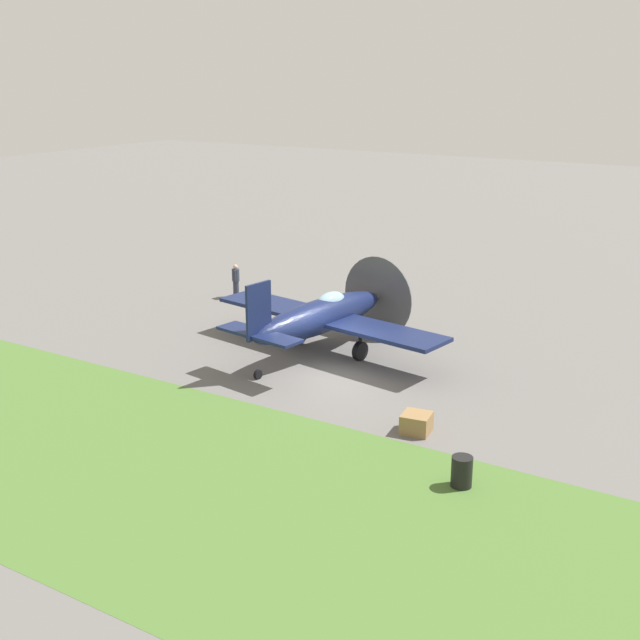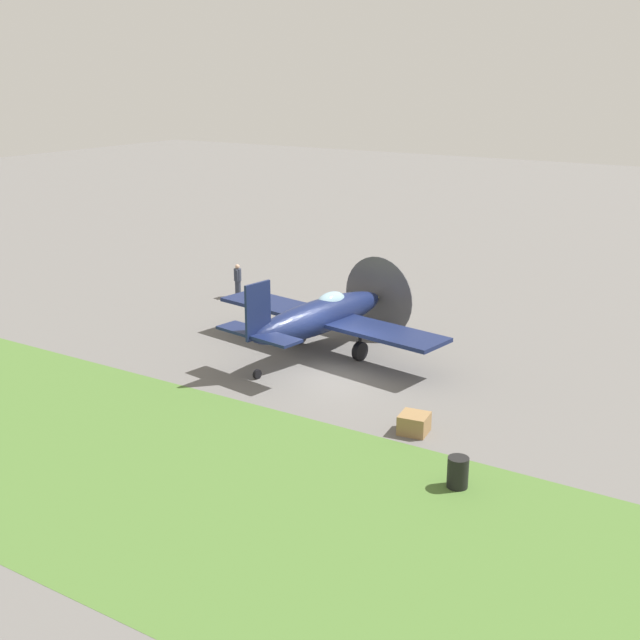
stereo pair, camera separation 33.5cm
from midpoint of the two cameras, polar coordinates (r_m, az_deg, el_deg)
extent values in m
plane|color=#605E5B|center=(31.28, 0.90, -3.93)|extent=(160.00, 160.00, 0.00)
cube|color=#476B2D|center=(24.39, -10.68, -10.61)|extent=(120.00, 11.00, 0.01)
ellipsoid|color=#141E47|center=(33.07, -0.29, 0.25)|extent=(2.56, 7.81, 1.40)
cube|color=#141E47|center=(33.45, 0.22, 0.14)|extent=(11.02, 3.56, 0.16)
cube|color=#141E47|center=(30.32, -4.62, 0.63)|extent=(0.30, 1.25, 2.15)
cube|color=#141E47|center=(30.59, -4.58, -1.00)|extent=(3.73, 1.56, 0.11)
cone|color=#B7B24C|center=(36.18, 3.98, 1.69)|extent=(0.84, 0.89, 0.72)
cylinder|color=#4C4C51|center=(36.00, 3.77, 1.61)|extent=(3.58, 0.60, 3.62)
ellipsoid|color=#8CB2C6|center=(33.43, 0.47, 1.31)|extent=(1.02, 1.69, 0.79)
cylinder|color=black|center=(34.89, -1.72, -1.02)|extent=(0.36, 0.80, 0.77)
cylinder|color=black|center=(34.72, -1.73, -0.17)|extent=(0.14, 0.14, 1.09)
cylinder|color=black|center=(32.89, 2.52, -2.17)|extent=(0.36, 0.80, 0.77)
cylinder|color=black|center=(32.71, 2.54, -1.27)|extent=(0.14, 0.14, 1.09)
cylinder|color=black|center=(31.04, -4.66, -3.81)|extent=(0.19, 0.38, 0.36)
cylinder|color=#2D3342|center=(42.14, -6.10, 2.16)|extent=(0.30, 0.30, 0.88)
cylinder|color=#2D3342|center=(41.95, -6.13, 3.15)|extent=(0.38, 0.38, 0.62)
sphere|color=tan|center=(41.85, -6.15, 3.71)|extent=(0.23, 0.23, 0.23)
cylinder|color=#2D3342|center=(42.20, -6.10, 3.23)|extent=(0.11, 0.11, 0.59)
cylinder|color=#2D3342|center=(41.70, -6.17, 3.06)|extent=(0.11, 0.11, 0.59)
cylinder|color=black|center=(23.53, 9.45, -10.39)|extent=(0.60, 0.60, 0.90)
cube|color=olive|center=(26.65, 6.38, -7.16)|extent=(1.02, 1.02, 0.64)
camera|label=1|loc=(0.17, -90.29, -0.09)|focal=45.86mm
camera|label=2|loc=(0.17, 89.71, 0.09)|focal=45.86mm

